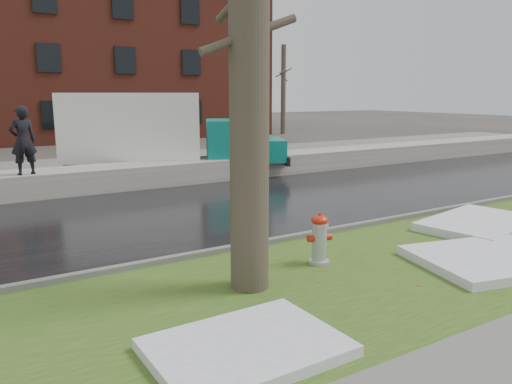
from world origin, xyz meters
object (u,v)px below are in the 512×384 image
tree (249,40)px  worker (23,141)px  fire_hydrant (319,237)px  box_truck (160,133)px

tree → worker: (-2.07, 9.01, -2.05)m
fire_hydrant → worker: size_ratio=0.48×
worker → tree: bearing=94.0°
fire_hydrant → box_truck: box_truck is taller
fire_hydrant → tree: (-1.60, -0.29, 3.24)m
tree → box_truck: tree is taller
fire_hydrant → box_truck: bearing=96.8°
fire_hydrant → tree: 3.62m
fire_hydrant → box_truck: (1.06, 10.55, 1.08)m
tree → box_truck: 11.37m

